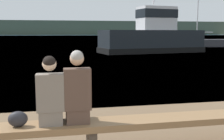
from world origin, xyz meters
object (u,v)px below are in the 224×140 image
object	(u,v)px
bench_main	(91,128)
person_left	(50,96)
moored_sailboat	(200,43)
tugboat_red	(152,38)
shopping_bag	(18,119)
person_right	(77,92)

from	to	relation	value
bench_main	person_left	bearing A→B (deg)	178.77
bench_main	moored_sailboat	size ratio (longest dim) A/B	0.65
tugboat_red	moored_sailboat	bearing A→B (deg)	-57.30
shopping_bag	tugboat_red	size ratio (longest dim) A/B	0.03
tugboat_red	moored_sailboat	size ratio (longest dim) A/B	1.03
tugboat_red	person_left	bearing A→B (deg)	147.11
person_right	tugboat_red	size ratio (longest dim) A/B	0.11
bench_main	shopping_bag	xyz separation A→B (m)	(-1.03, -0.01, 0.20)
shopping_bag	moored_sailboat	xyz separation A→B (m)	(18.38, 28.59, -0.13)
bench_main	person_right	size ratio (longest dim) A/B	5.77
bench_main	tugboat_red	world-z (taller)	tugboat_red
person_left	moored_sailboat	xyz separation A→B (m)	(17.93, 28.56, -0.44)
bench_main	tugboat_red	bearing A→B (deg)	68.20
bench_main	moored_sailboat	bearing A→B (deg)	58.74
shopping_bag	person_left	bearing A→B (deg)	3.15
shopping_bag	bench_main	bearing A→B (deg)	0.69
shopping_bag	tugboat_red	bearing A→B (deg)	65.72
bench_main	person_left	world-z (taller)	person_left
person_right	moored_sailboat	xyz separation A→B (m)	(17.55, 28.57, -0.48)
bench_main	tugboat_red	size ratio (longest dim) A/B	0.63
person_left	moored_sailboat	distance (m)	33.73
person_right	tugboat_red	xyz separation A→B (m)	(8.23, 20.07, 0.33)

